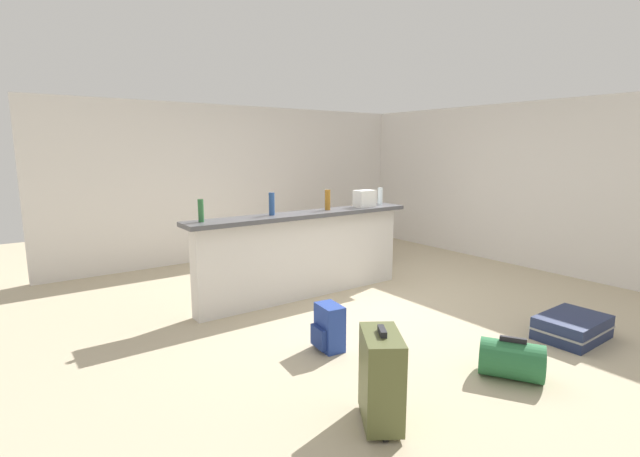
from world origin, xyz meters
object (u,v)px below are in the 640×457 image
at_px(dining_chair_near_partition, 366,231).
at_px(suitcase_upright_olive, 381,377).
at_px(bottle_blue, 272,204).
at_px(grocery_bag, 365,199).
at_px(duffel_bag_green, 512,360).
at_px(bottle_amber, 328,200).
at_px(bottle_green, 201,211).
at_px(suitcase_flat_navy, 572,327).
at_px(backpack_blue, 329,328).
at_px(bottle_clear, 380,196).
at_px(dining_table, 347,219).

xyz_separation_m(dining_chair_near_partition, suitcase_upright_olive, (-2.80, -3.34, -0.19)).
distance_m(bottle_blue, grocery_bag, 1.37).
bearing_deg(bottle_blue, suitcase_upright_olive, -104.52).
bearing_deg(duffel_bag_green, suitcase_upright_olive, 173.28).
bearing_deg(grocery_bag, bottle_amber, 175.47).
height_order(bottle_blue, dining_chair_near_partition, bottle_blue).
bearing_deg(bottle_green, bottle_amber, -0.20).
xyz_separation_m(bottle_blue, dining_chair_near_partition, (2.14, 0.78, -0.66)).
distance_m(grocery_bag, suitcase_flat_navy, 2.79).
xyz_separation_m(dining_chair_near_partition, backpack_blue, (-2.38, -2.21, -0.31)).
xyz_separation_m(suitcase_flat_navy, backpack_blue, (-2.05, 1.17, 0.09)).
bearing_deg(bottle_green, suitcase_upright_olive, -85.74).
bearing_deg(bottle_clear, bottle_amber, -178.56).
relative_size(bottle_green, bottle_amber, 0.95).
bearing_deg(duffel_bag_green, suitcase_flat_navy, 4.79).
relative_size(backpack_blue, duffel_bag_green, 0.74).
bearing_deg(bottle_clear, dining_chair_near_partition, 60.90).
distance_m(bottle_clear, duffel_bag_green, 3.10).
relative_size(grocery_bag, dining_table, 0.24).
xyz_separation_m(bottle_clear, dining_chair_near_partition, (0.43, 0.77, -0.65)).
distance_m(bottle_blue, suitcase_upright_olive, 2.77).
bearing_deg(backpack_blue, bottle_green, 112.96).
bearing_deg(backpack_blue, suitcase_upright_olive, -110.27).
bearing_deg(suitcase_flat_navy, bottle_green, 135.66).
distance_m(bottle_blue, suitcase_flat_navy, 3.34).
distance_m(bottle_green, dining_chair_near_partition, 3.16).
relative_size(bottle_clear, suitcase_upright_olive, 0.35).
height_order(bottle_green, suitcase_flat_navy, bottle_green).
xyz_separation_m(bottle_amber, dining_chair_near_partition, (1.34, 0.79, -0.66)).
xyz_separation_m(bottle_green, bottle_blue, (0.85, 0.00, 0.01)).
bearing_deg(bottle_clear, bottle_green, -179.61).
xyz_separation_m(dining_table, suitcase_flat_navy, (-0.39, -3.93, -0.54)).
xyz_separation_m(grocery_bag, duffel_bag_green, (-0.75, -2.65, -1.01)).
distance_m(bottle_green, duffel_bag_green, 3.24).
distance_m(bottle_blue, duffel_bag_green, 2.96).
bearing_deg(dining_table, bottle_blue, -148.92).
height_order(suitcase_flat_navy, duffel_bag_green, duffel_bag_green).
xyz_separation_m(bottle_blue, backpack_blue, (-0.25, -1.43, -0.98)).
xyz_separation_m(bottle_blue, bottle_clear, (1.71, 0.01, -0.01)).
bearing_deg(duffel_bag_green, grocery_bag, 74.16).
distance_m(suitcase_flat_navy, duffel_bag_green, 1.20).
height_order(bottle_amber, dining_chair_near_partition, bottle_amber).
bearing_deg(bottle_green, suitcase_flat_navy, -44.34).
bearing_deg(bottle_green, bottle_clear, 0.39).
height_order(bottle_green, bottle_amber, bottle_amber).
xyz_separation_m(bottle_amber, bottle_clear, (0.91, 0.02, -0.01)).
bearing_deg(dining_table, bottle_green, -156.45).
bearing_deg(bottle_clear, dining_table, 69.50).
xyz_separation_m(bottle_green, duffel_bag_green, (1.47, -2.70, -1.02)).
bearing_deg(bottle_green, grocery_bag, -1.32).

